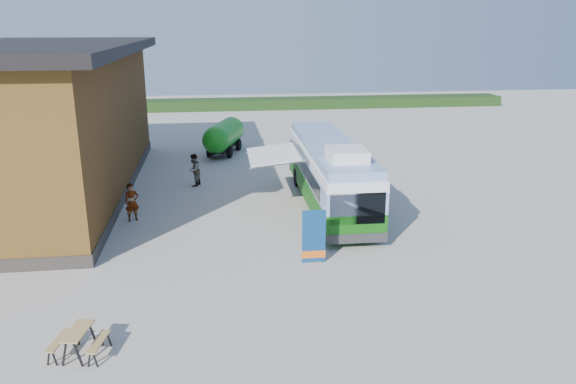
{
  "coord_description": "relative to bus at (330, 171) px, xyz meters",
  "views": [
    {
      "loc": [
        -1.94,
        -19.22,
        8.43
      ],
      "look_at": [
        1.09,
        3.82,
        1.4
      ],
      "focal_mm": 35.0,
      "sensor_mm": 36.0,
      "label": 1
    }
  ],
  "objects": [
    {
      "name": "ground",
      "position": [
        -3.38,
        -6.05,
        -1.69
      ],
      "size": [
        100.0,
        100.0,
        0.0
      ],
      "primitive_type": "plane",
      "color": "#BCB7AD",
      "rests_on": "ground"
    },
    {
      "name": "banner",
      "position": [
        -1.92,
        -6.62,
        -0.87
      ],
      "size": [
        0.88,
        0.19,
        2.02
      ],
      "rotation": [
        0.0,
        0.0,
        -0.01
      ],
      "color": "navy",
      "rests_on": "ground"
    },
    {
      "name": "person_b",
      "position": [
        -6.53,
        4.17,
        -0.82
      ],
      "size": [
        0.94,
        1.04,
        1.75
      ],
      "primitive_type": "imported",
      "rotation": [
        0.0,
        0.0,
        -1.97
      ],
      "color": "#999999",
      "rests_on": "ground"
    },
    {
      "name": "slurry_tanker",
      "position": [
        -4.75,
        11.79,
        -0.45
      ],
      "size": [
        2.87,
        5.65,
        2.16
      ],
      "rotation": [
        0.0,
        0.0,
        -0.3
      ],
      "color": "#1A901A",
      "rests_on": "ground"
    },
    {
      "name": "picnic_table",
      "position": [
        -9.08,
        -11.73,
        -1.14
      ],
      "size": [
        1.5,
        1.39,
        0.75
      ],
      "rotation": [
        0.0,
        0.0,
        -0.19
      ],
      "color": "tan",
      "rests_on": "ground"
    },
    {
      "name": "awning",
      "position": [
        -2.46,
        0.24,
        0.9
      ],
      "size": [
        2.51,
        4.04,
        0.5
      ],
      "rotation": [
        0.0,
        0.0,
        -0.01
      ],
      "color": "white",
      "rests_on": "ground"
    },
    {
      "name": "barn",
      "position": [
        -13.88,
        3.95,
        1.89
      ],
      "size": [
        9.6,
        21.2,
        7.5
      ],
      "color": "brown",
      "rests_on": "ground"
    },
    {
      "name": "bus",
      "position": [
        0.0,
        0.0,
        0.0
      ],
      "size": [
        2.6,
        11.58,
        3.55
      ],
      "rotation": [
        0.0,
        0.0,
        -0.01
      ],
      "color": "#176210",
      "rests_on": "ground"
    },
    {
      "name": "person_a",
      "position": [
        -9.08,
        -1.08,
        -0.84
      ],
      "size": [
        0.73,
        0.62,
        1.7
      ],
      "primitive_type": "imported",
      "rotation": [
        0.0,
        0.0,
        0.41
      ],
      "color": "#999999",
      "rests_on": "ground"
    },
    {
      "name": "hedge",
      "position": [
        4.62,
        31.95,
        -1.19
      ],
      "size": [
        40.0,
        3.0,
        1.0
      ],
      "primitive_type": "cube",
      "color": "#264419",
      "rests_on": "ground"
    }
  ]
}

